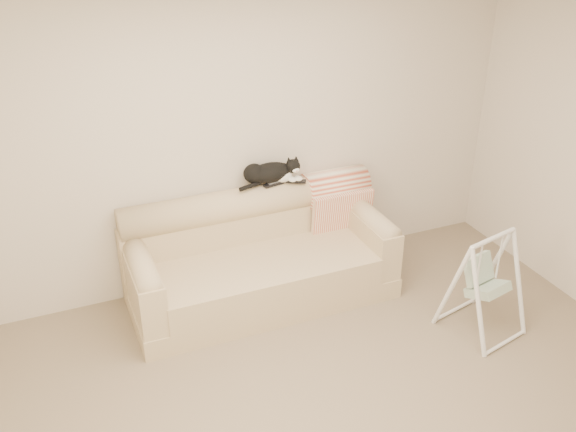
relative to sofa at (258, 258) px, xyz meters
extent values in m
plane|color=#7E6A56|center=(-0.04, -1.62, -0.35)|extent=(5.00, 5.00, 0.00)
cube|color=beige|center=(-0.04, 0.38, 0.95)|extent=(5.00, 0.04, 2.60)
cube|color=white|center=(-0.04, -1.62, 2.24)|extent=(5.00, 4.00, 0.02)
cube|color=tan|center=(0.00, -0.09, -0.26)|extent=(2.20, 0.90, 0.18)
cube|color=tan|center=(0.00, -0.20, -0.05)|extent=(1.80, 0.68, 0.24)
cube|color=tan|center=(0.00, 0.25, 0.08)|extent=(2.20, 0.22, 0.50)
cylinder|color=tan|center=(0.00, 0.25, 0.41)|extent=(2.16, 0.28, 0.28)
cube|color=tan|center=(-0.99, -0.09, 0.04)|extent=(0.20, 0.88, 0.42)
cylinder|color=tan|center=(-0.99, -0.09, 0.25)|extent=(0.18, 0.84, 0.18)
cube|color=tan|center=(0.99, -0.09, 0.04)|extent=(0.20, 0.88, 0.42)
cylinder|color=tan|center=(0.99, -0.09, 0.25)|extent=(0.18, 0.84, 0.18)
cube|color=black|center=(0.23, 0.22, 0.56)|extent=(0.19, 0.08, 0.02)
cube|color=gray|center=(0.23, 0.22, 0.57)|extent=(0.11, 0.05, 0.01)
cube|color=black|center=(0.43, 0.20, 0.56)|extent=(0.17, 0.12, 0.02)
ellipsoid|color=black|center=(0.22, 0.26, 0.65)|extent=(0.40, 0.19, 0.17)
ellipsoid|color=black|center=(0.08, 0.27, 0.66)|extent=(0.19, 0.17, 0.17)
ellipsoid|color=white|center=(0.32, 0.22, 0.62)|extent=(0.16, 0.10, 0.12)
ellipsoid|color=black|center=(0.41, 0.21, 0.70)|extent=(0.12, 0.13, 0.12)
ellipsoid|color=white|center=(0.41, 0.17, 0.68)|extent=(0.07, 0.05, 0.05)
sphere|color=#BF7272|center=(0.41, 0.14, 0.68)|extent=(0.01, 0.01, 0.01)
cone|color=black|center=(0.37, 0.23, 0.75)|extent=(0.06, 0.07, 0.06)
cone|color=black|center=(0.44, 0.22, 0.75)|extent=(0.06, 0.07, 0.06)
sphere|color=#A98236|center=(0.39, 0.17, 0.70)|extent=(0.02, 0.02, 0.02)
sphere|color=#A98236|center=(0.43, 0.17, 0.70)|extent=(0.02, 0.02, 0.02)
ellipsoid|color=white|center=(0.39, 0.18, 0.59)|extent=(0.07, 0.09, 0.04)
ellipsoid|color=white|center=(0.44, 0.18, 0.59)|extent=(0.07, 0.09, 0.04)
cylinder|color=black|center=(0.02, 0.20, 0.59)|extent=(0.22, 0.10, 0.04)
cylinder|color=#C44F35|center=(0.83, 0.25, 0.41)|extent=(0.57, 0.33, 0.33)
cube|color=#C44F35|center=(0.83, 0.08, 0.21)|extent=(0.57, 0.09, 0.42)
cylinder|color=white|center=(1.25, -1.32, 0.06)|extent=(0.10, 0.29, 0.84)
cylinder|color=white|center=(1.19, -1.07, 0.06)|extent=(0.10, 0.29, 0.84)
cylinder|color=white|center=(1.71, -1.21, 0.06)|extent=(0.10, 0.29, 0.84)
cylinder|color=white|center=(1.65, -0.96, 0.06)|extent=(0.10, 0.29, 0.84)
cylinder|color=white|center=(1.45, -1.14, 0.48)|extent=(0.47, 0.14, 0.04)
cylinder|color=white|center=(1.51, -1.39, -0.33)|extent=(0.47, 0.14, 0.03)
cylinder|color=white|center=(1.39, -0.89, -0.33)|extent=(0.47, 0.14, 0.03)
cube|color=white|center=(1.46, -1.17, 0.04)|extent=(0.32, 0.30, 0.16)
cube|color=white|center=(1.43, -1.06, 0.16)|extent=(0.30, 0.18, 0.22)
cylinder|color=white|center=(1.33, -1.17, 0.28)|extent=(0.01, 0.01, 0.40)
cylinder|color=white|center=(1.57, -1.11, 0.28)|extent=(0.01, 0.01, 0.40)
camera|label=1|loc=(-1.56, -4.36, 2.84)|focal=40.00mm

